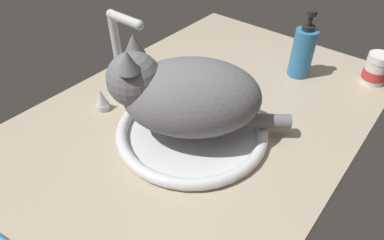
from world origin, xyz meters
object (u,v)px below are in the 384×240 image
Objects in this scene: faucet at (122,67)px; soap_pump_bottle at (303,52)px; pill_bottle at (376,70)px; cat at (181,94)px; sink_basin at (192,130)px.

soap_pump_bottle is (38.34, -29.36, -1.89)cm from faucet.
faucet is at bearing 135.35° from pill_bottle.
pill_bottle is (48.78, -26.77, -6.97)cm from cat.
pill_bottle is (47.42, -24.99, 2.81)cm from sink_basin.
sink_basin is 1.47× the size of faucet.
sink_basin is 1.83× the size of soap_pump_bottle.
cat is (-1.36, 1.78, 9.77)cm from sink_basin.
soap_pump_bottle reaches higher than sink_basin.
sink_basin is at bearing 152.21° from pill_bottle.
sink_basin is at bearing -52.60° from cat.
soap_pump_bottle is at bearing 117.44° from pill_bottle.
soap_pump_bottle is at bearing -37.45° from faucet.
pill_bottle is at bearing -27.79° from sink_basin.
pill_bottle is 19.96cm from soap_pump_bottle.
pill_bottle reaches higher than sink_basin.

